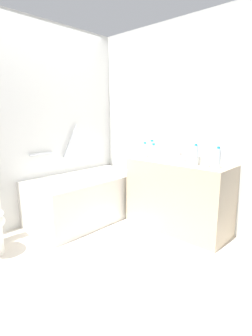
% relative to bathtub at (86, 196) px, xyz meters
% --- Properties ---
extents(ground_plane, '(3.78, 3.78, 0.00)m').
position_rel_bathtub_xyz_m(ground_plane, '(-0.57, -0.76, -0.31)').
color(ground_plane, beige).
extents(wall_back_tiled, '(3.18, 0.10, 2.53)m').
position_rel_bathtub_xyz_m(wall_back_tiled, '(-0.57, 0.45, 0.95)').
color(wall_back_tiled, silver).
rests_on(wall_back_tiled, ground_plane).
extents(wall_right_mirror, '(0.10, 2.72, 2.53)m').
position_rel_bathtub_xyz_m(wall_right_mirror, '(0.87, -0.76, 0.95)').
color(wall_right_mirror, silver).
rests_on(wall_right_mirror, ground_plane).
extents(bathtub, '(1.49, 0.80, 1.26)m').
position_rel_bathtub_xyz_m(bathtub, '(0.00, 0.00, 0.00)').
color(bathtub, white).
rests_on(bathtub, ground_plane).
extents(vanity_counter, '(0.52, 1.23, 0.85)m').
position_rel_bathtub_xyz_m(vanity_counter, '(0.56, -1.07, 0.11)').
color(vanity_counter, tan).
rests_on(vanity_counter, ground_plane).
extents(sink_basin, '(0.32, 0.32, 0.05)m').
position_rel_bathtub_xyz_m(sink_basin, '(0.55, -0.98, 0.56)').
color(sink_basin, white).
rests_on(sink_basin, vanity_counter).
extents(sink_faucet, '(0.13, 0.15, 0.08)m').
position_rel_bathtub_xyz_m(sink_faucet, '(0.73, -0.98, 0.57)').
color(sink_faucet, silver).
rests_on(sink_faucet, vanity_counter).
extents(water_bottle_0, '(0.07, 0.07, 0.19)m').
position_rel_bathtub_xyz_m(water_bottle_0, '(0.56, -0.55, 0.62)').
color(water_bottle_0, silver).
rests_on(water_bottle_0, vanity_counter).
extents(water_bottle_1, '(0.06, 0.06, 0.22)m').
position_rel_bathtub_xyz_m(water_bottle_1, '(0.49, -1.57, 0.64)').
color(water_bottle_1, silver).
rests_on(water_bottle_1, vanity_counter).
extents(water_bottle_2, '(0.07, 0.07, 0.23)m').
position_rel_bathtub_xyz_m(water_bottle_2, '(0.54, -0.68, 0.64)').
color(water_bottle_2, silver).
rests_on(water_bottle_2, vanity_counter).
extents(water_bottle_3, '(0.06, 0.06, 0.24)m').
position_rel_bathtub_xyz_m(water_bottle_3, '(0.47, -1.32, 0.64)').
color(water_bottle_3, silver).
rests_on(water_bottle_3, vanity_counter).
extents(water_bottle_4, '(0.06, 0.06, 0.20)m').
position_rel_bathtub_xyz_m(water_bottle_4, '(0.47, -0.76, 0.62)').
color(water_bottle_4, silver).
rests_on(water_bottle_4, vanity_counter).
extents(drinking_glass_0, '(0.07, 0.07, 0.10)m').
position_rel_bathtub_xyz_m(drinking_glass_0, '(0.48, -1.45, 0.58)').
color(drinking_glass_0, white).
rests_on(drinking_glass_0, vanity_counter).
extents(drinking_glass_1, '(0.07, 0.07, 0.09)m').
position_rel_bathtub_xyz_m(drinking_glass_1, '(0.56, -1.34, 0.58)').
color(drinking_glass_1, white).
rests_on(drinking_glass_1, vanity_counter).
extents(soap_dish, '(0.09, 0.06, 0.02)m').
position_rel_bathtub_xyz_m(soap_dish, '(0.55, -1.25, 0.54)').
color(soap_dish, white).
rests_on(soap_dish, vanity_counter).
extents(bath_mat, '(0.67, 0.43, 0.01)m').
position_rel_bathtub_xyz_m(bath_mat, '(0.09, -0.66, -0.31)').
color(bath_mat, white).
rests_on(bath_mat, ground_plane).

